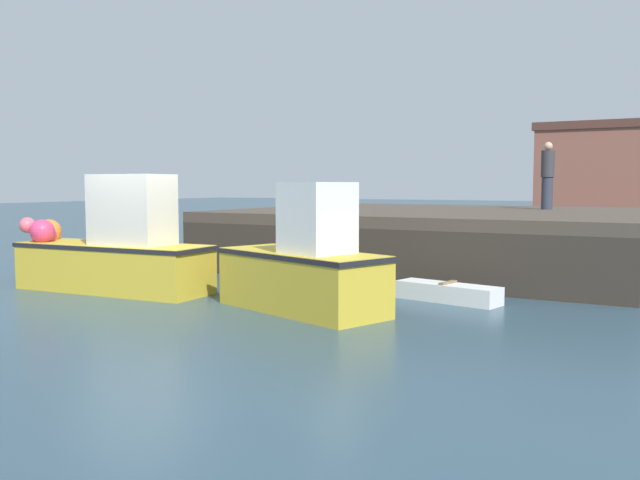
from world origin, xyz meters
TOP-DOWN VIEW (x-y plane):
  - ground at (0.00, 0.00)m, footprint 120.00×160.00m
  - pier at (3.13, 7.24)m, footprint 10.01×8.70m
  - fishing_boat_near_left at (-0.96, 0.35)m, footprint 4.29×1.53m
  - fishing_boat_near_right at (3.37, 0.37)m, footprint 3.35×2.17m
  - rowboat at (5.11, 2.44)m, footprint 1.98×0.91m
  - dockworker at (5.41, 9.39)m, footprint 0.34×0.34m
  - warehouse at (3.49, 37.58)m, footprint 8.18×5.75m

SIDE VIEW (x-z plane):
  - ground at x=0.00m, z-range -0.10..0.00m
  - rowboat at x=5.11m, z-range -0.02..0.34m
  - fishing_boat_near_right at x=3.37m, z-range -0.32..1.80m
  - fishing_boat_near_left at x=-0.96m, z-range -0.33..1.95m
  - pier at x=3.13m, z-range 0.49..1.92m
  - dockworker at x=5.41m, z-range 1.44..3.21m
  - warehouse at x=3.49m, z-range 0.02..5.98m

